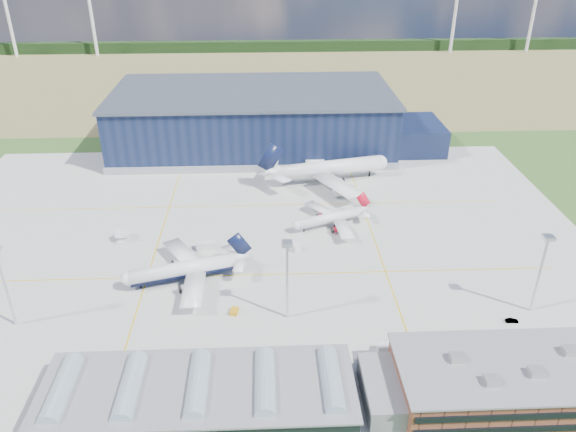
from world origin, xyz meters
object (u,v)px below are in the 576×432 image
(light_mast_center, at_px, (287,268))
(airliner_widebody, at_px, (330,161))
(gse_van_a, at_px, (206,246))
(light_mast_east, at_px, (543,262))
(gse_tug_b, at_px, (234,311))
(gse_van_c, at_px, (388,348))
(ops_building, at_px, (503,381))
(airliner_navy, at_px, (182,262))
(car_b, at_px, (512,321))
(light_mast_west, at_px, (2,275))
(gse_van_b, at_px, (293,246))
(hangar, at_px, (259,122))
(gse_tug_c, at_px, (318,173))
(airstair, at_px, (122,236))
(car_a, at_px, (534,356))
(airliner_red, at_px, (329,213))

(light_mast_center, relative_size, airliner_widebody, 0.42)
(gse_van_a, bearing_deg, light_mast_east, -117.78)
(gse_tug_b, relative_size, gse_van_c, 0.59)
(ops_building, distance_m, airliner_navy, 88.36)
(light_mast_east, height_order, airliner_widebody, light_mast_east)
(light_mast_center, distance_m, car_b, 60.08)
(airliner_navy, xyz_separation_m, gse_van_a, (5.10, 17.17, -5.02))
(light_mast_west, xyz_separation_m, gse_van_b, (73.23, 33.99, -14.23))
(hangar, height_order, gse_tug_c, hangar)
(ops_building, distance_m, light_mast_east, 37.59)
(light_mast_west, relative_size, airliner_navy, 0.60)
(airliner_widebody, distance_m, car_b, 97.65)
(light_mast_west, bearing_deg, airliner_widebody, 43.24)
(ops_building, height_order, airliner_navy, airliner_navy)
(gse_tug_c, bearing_deg, gse_van_a, -145.62)
(hangar, relative_size, light_mast_west, 6.30)
(gse_van_c, distance_m, airstair, 94.35)
(gse_van_a, xyz_separation_m, car_b, (82.08, -39.89, -0.73))
(gse_van_a, height_order, gse_van_b, gse_van_a)
(light_mast_center, bearing_deg, car_a, -17.22)
(light_mast_east, xyz_separation_m, airliner_navy, (-94.16, 18.00, -9.14))
(gse_van_c, bearing_deg, airstair, 52.61)
(hangar, bearing_deg, gse_tug_b, -93.16)
(gse_van_a, relative_size, gse_tug_c, 1.72)
(hangar, xyz_separation_m, car_a, (65.27, -142.80, -11.03))
(gse_tug_b, xyz_separation_m, airstair, (-37.94, 40.01, 0.96))
(airliner_red, distance_m, gse_tug_b, 55.35)
(hangar, distance_m, airliner_red, 80.19)
(light_mast_east, xyz_separation_m, gse_tug_b, (-78.96, 2.21, -14.81))
(light_mast_center, bearing_deg, light_mast_east, 0.00)
(gse_van_a, relative_size, gse_van_b, 1.12)
(hangar, xyz_separation_m, light_mast_east, (72.19, -124.80, 3.82))
(light_mast_west, xyz_separation_m, gse_tug_c, (86.57, 92.00, -14.69))
(light_mast_east, height_order, gse_van_c, light_mast_east)
(gse_tug_c, relative_size, car_a, 0.98)
(gse_tug_b, height_order, car_a, gse_tug_b)
(ops_building, xyz_separation_m, airliner_widebody, (-24.62, 115.00, 4.05))
(airliner_red, bearing_deg, gse_van_b, 25.33)
(airliner_navy, xyz_separation_m, gse_tug_c, (45.74, 74.00, -5.55))
(car_b, bearing_deg, airliner_widebody, 26.02)
(gse_van_a, xyz_separation_m, car_a, (82.15, -53.17, -0.69))
(hangar, xyz_separation_m, gse_van_c, (30.72, -139.26, -10.45))
(gse_van_b, xyz_separation_m, car_b, (54.78, -38.72, -0.65))
(hangar, relative_size, airliner_navy, 3.76)
(light_mast_west, relative_size, gse_van_a, 3.92)
(ops_building, bearing_deg, gse_van_c, 144.10)
(gse_tug_b, distance_m, airstair, 55.14)
(gse_van_b, distance_m, gse_van_c, 52.53)
(ops_building, distance_m, airliner_widebody, 117.68)
(airstair, relative_size, car_b, 1.49)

